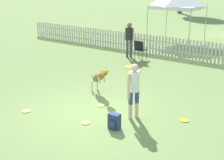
# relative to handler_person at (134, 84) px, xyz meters

# --- Properties ---
(ground_plane) EXTENTS (240.00, 240.00, 0.00)m
(ground_plane) POSITION_rel_handler_person_xyz_m (-1.03, -0.42, -0.95)
(ground_plane) COLOR olive
(handler_person) EXTENTS (0.77, 0.92, 1.53)m
(handler_person) POSITION_rel_handler_person_xyz_m (0.00, 0.00, 0.00)
(handler_person) COLOR beige
(handler_person) RESTS_ON ground_plane
(leaping_dog) EXTENTS (1.12, 0.65, 0.95)m
(leaping_dog) POSITION_rel_handler_person_xyz_m (-1.83, 0.90, -0.38)
(leaping_dog) COLOR olive
(leaping_dog) RESTS_ON ground_plane
(frisbee_near_handler) EXTENTS (0.23, 0.23, 0.02)m
(frisbee_near_handler) POSITION_rel_handler_person_xyz_m (1.25, 0.58, -0.94)
(frisbee_near_handler) COLOR yellow
(frisbee_near_handler) RESTS_ON ground_plane
(frisbee_near_dog) EXTENTS (0.23, 0.23, 0.02)m
(frisbee_near_dog) POSITION_rel_handler_person_xyz_m (-0.83, -1.03, -0.94)
(frisbee_near_dog) COLOR yellow
(frisbee_near_dog) RESTS_ON ground_plane
(frisbee_midfield) EXTENTS (0.23, 0.23, 0.02)m
(frisbee_midfield) POSITION_rel_handler_person_xyz_m (-2.70, -1.43, -0.94)
(frisbee_midfield) COLOR yellow
(frisbee_midfield) RESTS_ON ground_plane
(frisbee_far_scatter) EXTENTS (0.23, 0.23, 0.02)m
(frisbee_far_scatter) POSITION_rel_handler_person_xyz_m (-1.19, 0.12, -0.94)
(frisbee_far_scatter) COLOR yellow
(frisbee_far_scatter) RESTS_ON ground_plane
(backpack_on_grass) EXTENTS (0.29, 0.23, 0.40)m
(backpack_on_grass) POSITION_rel_handler_person_xyz_m (-0.05, -0.84, -0.75)
(backpack_on_grass) COLOR navy
(backpack_on_grass) RESTS_ON ground_plane
(picket_fence) EXTENTS (20.15, 0.04, 0.94)m
(picket_fence) POSITION_rel_handler_person_xyz_m (-1.03, 6.70, -0.48)
(picket_fence) COLOR beige
(picket_fence) RESTS_ON ground_plane
(folding_chair_blue_left) EXTENTS (0.46, 0.48, 0.90)m
(folding_chair_blue_left) POSITION_rel_handler_person_xyz_m (-2.89, 5.39, -0.41)
(folding_chair_blue_left) COLOR #333338
(folding_chair_blue_left) RESTS_ON ground_plane
(canopy_tent_secondary) EXTENTS (2.54, 2.54, 2.84)m
(canopy_tent_secondary) POSITION_rel_handler_person_xyz_m (-3.17, 10.11, 1.41)
(canopy_tent_secondary) COLOR #B2B2B2
(canopy_tent_secondary) RESTS_ON ground_plane
(spectator_standing) EXTENTS (0.40, 0.27, 1.63)m
(spectator_standing) POSITION_rel_handler_person_xyz_m (-3.54, 5.52, 0.04)
(spectator_standing) COLOR #474C5B
(spectator_standing) RESTS_ON ground_plane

